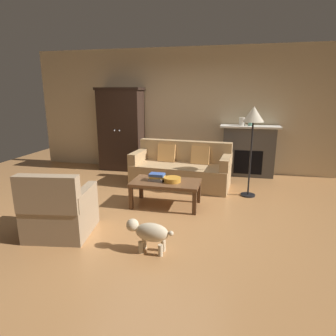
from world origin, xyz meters
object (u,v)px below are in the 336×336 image
object	(u,v)px
armoire	(121,129)
book_stack	(157,177)
couch	(181,170)
mantel_vase_cream	(242,122)
coffee_table	(166,184)
mantel_vase_jade	(251,121)
armchair_near_left	(59,212)
fruit_bowl	(172,180)
fireplace	(248,151)
floor_lamp	(253,119)
dog	(149,232)

from	to	relation	value
armoire	book_stack	xyz separation A→B (m)	(1.44, -2.10, -0.48)
couch	mantel_vase_cream	xyz separation A→B (m)	(1.14, 1.02, 0.89)
coffee_table	mantel_vase_cream	distance (m)	2.60
mantel_vase_jade	armchair_near_left	bearing A→B (deg)	-125.69
coffee_table	fruit_bowl	world-z (taller)	fruit_bowl
couch	fireplace	bearing A→B (deg)	38.19
fruit_bowl	mantel_vase_jade	size ratio (longest dim) A/B	1.34
floor_lamp	fireplace	bearing A→B (deg)	89.11
fruit_bowl	dog	bearing A→B (deg)	-88.59
mantel_vase_jade	mantel_vase_cream	bearing A→B (deg)	180.00
coffee_table	book_stack	size ratio (longest dim) A/B	4.21
book_stack	floor_lamp	bearing A→B (deg)	28.38
couch	mantel_vase_jade	world-z (taller)	mantel_vase_jade
floor_lamp	armchair_near_left	bearing A→B (deg)	-139.59
mantel_vase_cream	mantel_vase_jade	xyz separation A→B (m)	(0.18, 0.00, 0.02)
fireplace	armoire	xyz separation A→B (m)	(-2.95, -0.08, 0.40)
armoire	coffee_table	distance (m)	2.70
armoire	book_stack	bearing A→B (deg)	-55.51
coffee_table	fruit_bowl	bearing A→B (deg)	-4.23
couch	floor_lamp	xyz separation A→B (m)	(1.29, -0.34, 1.05)
couch	floor_lamp	size ratio (longest dim) A/B	1.24
fireplace	couch	xyz separation A→B (m)	(-1.32, -1.03, -0.25)
mantel_vase_jade	armchair_near_left	world-z (taller)	mantel_vase_jade
fireplace	mantel_vase_cream	distance (m)	0.66
coffee_table	armchair_near_left	world-z (taller)	armchair_near_left
coffee_table	floor_lamp	world-z (taller)	floor_lamp
mantel_vase_cream	dog	bearing A→B (deg)	-106.06
floor_lamp	fruit_bowl	bearing A→B (deg)	-146.65
coffee_table	floor_lamp	bearing A→B (deg)	30.84
armchair_near_left	coffee_table	bearing A→B (deg)	49.19
armoire	mantel_vase_cream	distance (m)	2.78
armchair_near_left	couch	bearing A→B (deg)	64.49
armoire	couch	xyz separation A→B (m)	(1.63, -0.96, -0.65)
armoire	dog	world-z (taller)	armoire
coffee_table	dog	distance (m)	1.45
mantel_vase_jade	floor_lamp	size ratio (longest dim) A/B	0.13
armoire	couch	size ratio (longest dim) A/B	0.98
armoire	floor_lamp	bearing A→B (deg)	-23.86
couch	fruit_bowl	size ratio (longest dim) A/B	7.14
coffee_table	fruit_bowl	size ratio (longest dim) A/B	3.98
fruit_bowl	armoire	bearing A→B (deg)	128.94
coffee_table	mantel_vase_jade	world-z (taller)	mantel_vase_jade
fireplace	book_stack	size ratio (longest dim) A/B	4.82
fruit_bowl	armchair_near_left	distance (m)	1.78
coffee_table	dog	xyz separation A→B (m)	(0.15, -1.44, -0.12)
coffee_table	book_stack	world-z (taller)	book_stack
fireplace	coffee_table	bearing A→B (deg)	-122.07
coffee_table	floor_lamp	size ratio (longest dim) A/B	0.69
armoire	fireplace	bearing A→B (deg)	1.51
mantel_vase_cream	armchair_near_left	distance (m)	4.23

